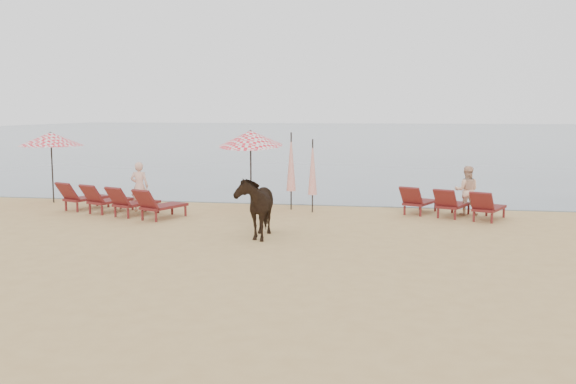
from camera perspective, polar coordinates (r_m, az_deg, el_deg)
name	(u,v)px	position (r m, az deg, el deg)	size (l,w,h in m)	color
ground	(243,280)	(12.57, -4.05, -7.84)	(120.00, 120.00, 0.00)	tan
sea	(381,134)	(91.87, 8.30, 5.16)	(160.00, 140.00, 0.06)	#51606B
lounger_cluster_left	(118,200)	(20.94, -14.86, -0.70)	(4.50, 3.19, 0.66)	maroon
lounger_cluster_right	(451,203)	(20.33, 14.31, -0.98)	(3.29, 2.69, 0.63)	maroon
umbrella_open_left_a	(51,139)	(24.21, -20.33, 4.43)	(2.21, 2.21, 2.52)	black
umbrella_open_left_b	(251,138)	(21.49, -3.35, 4.80)	(2.13, 2.17, 2.72)	black
umbrella_closed_left	(291,162)	(21.14, 0.28, 2.66)	(0.31, 0.31, 2.56)	black
umbrella_closed_right	(313,167)	(20.56, 2.20, 2.20)	(0.29, 0.29, 2.37)	black
cow	(255,206)	(16.63, -2.94, -1.24)	(0.88, 1.93, 1.63)	black
beachgoer_left	(139,186)	(21.44, -13.07, 0.48)	(0.59, 0.39, 1.62)	#DCA289
beachgoer_right_a	(467,191)	(20.85, 15.60, 0.12)	(0.75, 0.59, 1.55)	#E0AE8C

